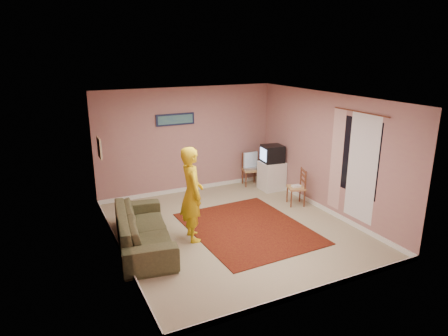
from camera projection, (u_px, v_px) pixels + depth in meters
name	position (u px, v px, depth m)	size (l,w,h in m)	color
ground	(233.00, 229.00, 8.00)	(5.00, 5.00, 0.00)	tan
wall_back	(187.00, 141.00, 9.78)	(4.50, 0.02, 2.60)	#9E7368
wall_front	(317.00, 213.00, 5.47)	(4.50, 0.02, 2.60)	#9E7368
wall_left	(115.00, 183.00, 6.69)	(0.02, 5.00, 2.60)	#9E7368
wall_right	(327.00, 154.00, 8.56)	(0.02, 5.00, 2.60)	#9E7368
ceiling	(234.00, 98.00, 7.25)	(4.50, 5.00, 0.02)	white
baseboard_back	(189.00, 189.00, 10.13)	(4.50, 0.02, 0.10)	silver
baseboard_front	(311.00, 292.00, 5.84)	(4.50, 0.02, 0.10)	silver
baseboard_left	(121.00, 250.00, 7.05)	(0.02, 5.00, 0.10)	silver
baseboard_right	(322.00, 208.00, 8.92)	(0.02, 5.00, 0.10)	silver
window	(358.00, 157.00, 7.74)	(0.01, 1.10, 1.50)	black
curtain_sheer	(362.00, 169.00, 7.67)	(0.01, 0.75, 2.10)	silver
curtain_floral	(336.00, 160.00, 8.26)	(0.01, 0.35, 2.10)	beige
curtain_rod	(360.00, 112.00, 7.48)	(0.02, 0.02, 1.40)	brown
picture_back	(175.00, 119.00, 9.47)	(0.95, 0.04, 0.28)	#141937
picture_left	(99.00, 148.00, 8.01)	(0.04, 0.38, 0.42)	#CDBD8D
area_rug	(248.00, 228.00, 8.00)	(2.16, 2.70, 0.01)	#320509
tv_cabinet	(272.00, 176.00, 10.15)	(0.57, 0.52, 0.72)	silver
crt_tv	(272.00, 154.00, 9.98)	(0.55, 0.50, 0.43)	black
chair_a	(250.00, 166.00, 10.42)	(0.45, 0.44, 0.46)	tan
dvd_player	(250.00, 168.00, 10.44)	(0.35, 0.25, 0.06)	#B0AFB4
blue_throw	(251.00, 160.00, 10.38)	(0.39, 0.05, 0.41)	#9BD2FE
chair_b	(296.00, 183.00, 9.09)	(0.46, 0.48, 0.46)	tan
game_console	(296.00, 186.00, 9.11)	(0.19, 0.14, 0.04)	white
sofa	(143.00, 229.00, 7.21)	(2.28, 0.89, 0.67)	#4F4E2F
person	(192.00, 194.00, 7.34)	(0.65, 0.43, 1.79)	gold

